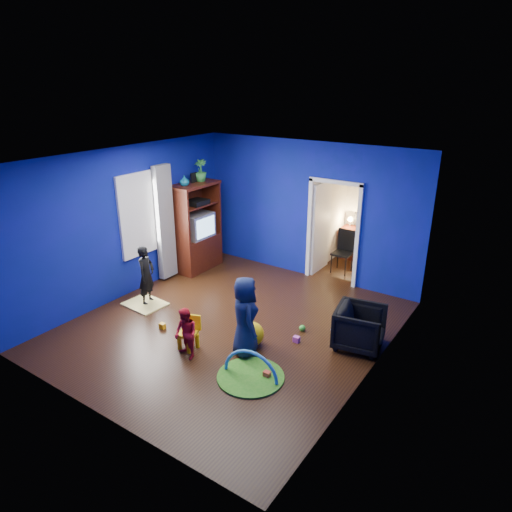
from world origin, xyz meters
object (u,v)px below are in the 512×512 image
Objects in this scene: crt_tv at (198,225)px; study_desk at (359,244)px; armchair at (360,327)px; kid_chair at (188,335)px; play_mat at (251,377)px; toddler_red at (186,334)px; hopper_ball at (252,334)px; child_navy at (245,317)px; folding_chair at (342,253)px; child_black at (146,275)px; tv_armoire at (196,227)px; vase at (184,181)px.

study_desk is (2.77, 2.57, -0.65)m from crt_tv.
armchair is 1.52× the size of kid_chair.
kid_chair is 1.29m from play_mat.
crt_tv reaches higher than toddler_red.
crt_tv is at bearing -137.17° from study_desk.
child_navy is at bearing -78.69° from hopper_ball.
armchair is 3.06m from folding_chair.
armchair is 1.86m from child_navy.
child_black is at bearing 91.09° from armchair.
study_desk is 0.96m from folding_chair.
study_desk is (0.74, 5.21, 0.12)m from kid_chair.
toddler_red is (-0.69, -0.60, -0.23)m from child_navy.
child_black is 2.57m from child_navy.
child_navy is 1.32× the size of play_mat.
crt_tv reaches higher than armchair.
kid_chair is (2.07, -2.64, -0.73)m from tv_armoire.
child_navy reaches higher than study_desk.
hopper_ball is 4.56m from study_desk.
toddler_red is 0.42× the size of tv_armoire.
kid_chair is at bearing -98.05° from study_desk.
folding_chair is at bearing 29.77° from tv_armoire.
tv_armoire is at bearing -137.58° from study_desk.
child_navy is 3.23× the size of hopper_ball.
toddler_red reaches higher than study_desk.
crt_tv is at bearing -149.87° from folding_chair.
vase is 3.62m from kid_chair.
tv_armoire is at bearing 90.00° from vase.
hopper_ball is 3.61m from folding_chair.
kid_chair is 0.51× the size of play_mat.
hopper_ball is 0.46× the size of study_desk.
kid_chair is (2.03, -2.64, -0.77)m from crt_tv.
folding_chair reaches higher than hopper_ball.
vase is (-2.91, 1.94, 1.42)m from child_navy.
play_mat is (3.34, -2.42, -2.05)m from vase.
study_desk is (-0.05, 4.56, 0.17)m from hopper_ball.
play_mat is at bearing -84.28° from study_desk.
kid_chair is at bearing 143.80° from toddler_red.
hopper_ball is at bearing -30.61° from vase.
crt_tv reaches higher than kid_chair.
child_black is 1.32× the size of study_desk.
child_black is 2.20m from vase.
play_mat is 5.32m from study_desk.
vase is at bearing 148.12° from toddler_red.
armchair is at bearing -94.65° from child_black.
child_navy is 1.01m from kid_chair.
vase reaches higher than kid_chair.
crt_tv is 3.55m from hopper_ball.
armchair is at bearing 57.40° from toddler_red.
toddler_red is 0.30m from kid_chair.
study_desk is at bearing 90.63° from hopper_ball.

